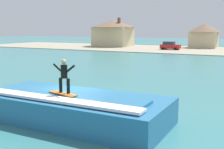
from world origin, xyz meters
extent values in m
plane|color=#337275|center=(0.00, 0.00, 0.00)|extent=(260.00, 260.00, 0.00)
cube|color=#266894|center=(0.77, -1.28, 0.64)|extent=(9.64, 4.15, 1.28)
cube|color=#266894|center=(0.77, -1.80, 1.35)|extent=(8.20, 1.87, 0.14)
cube|color=white|center=(0.77, -2.63, 1.38)|extent=(8.68, 0.75, 0.12)
cube|color=orange|center=(0.62, -1.84, 1.47)|extent=(1.78, 0.81, 0.06)
cube|color=black|center=(0.62, -1.84, 1.50)|extent=(1.56, 0.43, 0.01)
cylinder|color=black|center=(0.45, -1.77, 1.86)|extent=(0.16, 0.16, 0.72)
cylinder|color=black|center=(0.91, -1.77, 1.86)|extent=(0.16, 0.16, 0.72)
cylinder|color=black|center=(0.68, -1.77, 2.55)|extent=(0.32, 0.32, 0.64)
sphere|color=tan|center=(0.68, -1.77, 3.02)|extent=(0.24, 0.24, 0.24)
cylinder|color=black|center=(0.30, -1.77, 2.70)|extent=(0.50, 0.10, 0.40)
cylinder|color=black|center=(1.06, -1.77, 2.70)|extent=(0.50, 0.10, 0.40)
cube|color=gray|center=(0.00, 50.79, 0.06)|extent=(120.00, 23.93, 0.12)
cube|color=red|center=(-8.89, 48.60, 0.77)|extent=(4.21, 1.97, 0.90)
cube|color=#262D38|center=(-9.20, 48.60, 1.54)|extent=(2.32, 1.78, 0.64)
cylinder|color=black|center=(-7.52, 49.64, 0.32)|extent=(0.64, 0.22, 0.64)
cylinder|color=black|center=(-7.52, 47.56, 0.32)|extent=(0.64, 0.22, 0.64)
cylinder|color=black|center=(-10.26, 49.64, 0.32)|extent=(0.64, 0.22, 0.64)
cylinder|color=black|center=(-10.26, 47.56, 0.32)|extent=(0.64, 0.22, 0.64)
cube|color=beige|center=(-25.83, 53.99, 2.50)|extent=(9.17, 6.96, 5.01)
cone|color=brown|center=(-25.83, 53.99, 5.96)|extent=(11.37, 11.37, 1.90)
cube|color=brown|center=(-23.54, 52.94, 6.46)|extent=(0.60, 0.60, 1.80)
cube|color=beige|center=(-3.68, 58.28, 1.94)|extent=(6.18, 5.36, 3.88)
cone|color=brown|center=(-3.68, 58.28, 4.86)|extent=(7.66, 7.66, 1.96)
camera|label=1|loc=(9.02, -12.68, 4.55)|focal=46.02mm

